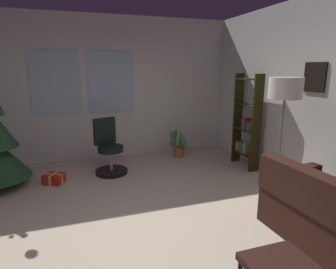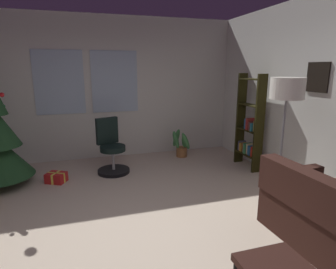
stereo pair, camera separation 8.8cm
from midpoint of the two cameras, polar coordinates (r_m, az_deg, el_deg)
The scene contains 8 objects.
ground_plane at distance 3.37m, azimuth -4.88°, elevation -20.35°, with size 5.18×5.99×0.10m, color beige.
wall_back_with_windows at distance 5.83m, azimuth -11.79°, elevation 9.12°, with size 5.18×0.12×2.81m.
footstool at distance 2.46m, azimuth 21.56°, elevation -24.07°, with size 0.50×0.37×0.42m.
gift_box_red at distance 4.95m, azimuth -21.25°, elevation -8.15°, with size 0.37×0.34×0.17m.
office_chair at distance 5.06m, azimuth -10.91°, elevation -3.45°, with size 0.56×0.57×0.97m.
bookshelf at distance 5.35m, azimuth 16.68°, elevation 1.42°, with size 0.18×0.64×1.72m.
floor_lamp at distance 4.02m, azimuth 23.54°, elevation 7.42°, with size 0.44×0.44×1.70m.
potted_plant at distance 5.84m, azimuth 3.05°, elevation -2.11°, with size 0.36×0.44×0.59m.
Camera 2 is at (-0.52, -2.76, 1.82)m, focal length 30.04 mm.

